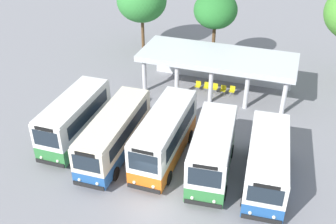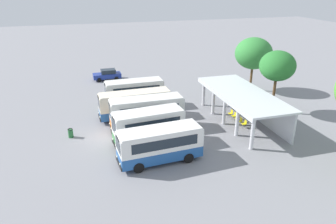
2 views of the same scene
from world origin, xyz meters
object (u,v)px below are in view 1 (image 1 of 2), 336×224
city_bus_middle_cream (165,135)px  city_bus_fifth_blue (267,161)px  city_bus_second_in_row (115,133)px  waiting_chair_second_from_end (207,86)px  city_bus_nearest_orange (75,118)px  waiting_chair_fifth_seat (232,90)px  waiting_chair_middle_seat (215,87)px  waiting_chair_fourth_seat (223,89)px  waiting_chair_end_by_column (198,85)px  city_bus_fourth_amber (212,150)px

city_bus_middle_cream → city_bus_fifth_blue: size_ratio=1.04×
city_bus_second_in_row → city_bus_fifth_blue: city_bus_fifth_blue is taller
city_bus_second_in_row → waiting_chair_second_from_end: bearing=70.7°
city_bus_nearest_orange → waiting_chair_fifth_seat: bearing=47.2°
city_bus_second_in_row → city_bus_fifth_blue: bearing=1.2°
waiting_chair_middle_seat → waiting_chair_fourth_seat: (0.74, -0.10, 0.00)m
city_bus_nearest_orange → waiting_chair_fifth_seat: 13.53m
city_bus_fifth_blue → waiting_chair_middle_seat: bearing=118.0°
city_bus_fifth_blue → waiting_chair_fourth_seat: size_ratio=8.44×
city_bus_fifth_blue → waiting_chair_end_by_column: bearing=124.2°
waiting_chair_second_from_end → waiting_chair_fourth_seat: size_ratio=1.00×
city_bus_second_in_row → city_bus_middle_cream: city_bus_middle_cream is taller
city_bus_fifth_blue → waiting_chair_fifth_seat: city_bus_fifth_blue is taller
city_bus_nearest_orange → waiting_chair_fourth_seat: 12.95m
city_bus_fourth_amber → waiting_chair_fourth_seat: (-1.41, 10.31, -1.33)m
city_bus_second_in_row → city_bus_middle_cream: 3.33m
city_bus_middle_cream → waiting_chair_middle_seat: bearing=83.5°
waiting_chair_end_by_column → city_bus_fourth_amber: bearing=-70.6°
waiting_chair_middle_seat → city_bus_fourth_amber: bearing=-78.3°
city_bus_middle_cream → city_bus_fourth_amber: (3.28, -0.58, -0.03)m
waiting_chair_second_from_end → waiting_chair_fourth_seat: bearing=-3.8°
city_bus_fourth_amber → waiting_chair_second_from_end: size_ratio=7.79×
waiting_chair_second_from_end → waiting_chair_fifth_seat: size_ratio=1.00×
city_bus_fifth_blue → waiting_chair_middle_seat: 11.63m
city_bus_fifth_blue → waiting_chair_fifth_seat: 11.02m
waiting_chair_second_from_end → waiting_chair_middle_seat: same height
waiting_chair_fifth_seat → city_bus_fifth_blue: bearing=-68.9°
city_bus_second_in_row → city_bus_fourth_amber: size_ratio=1.20×
city_bus_middle_cream → city_bus_fifth_blue: 6.57m
city_bus_middle_cream → waiting_chair_fifth_seat: size_ratio=8.77×
city_bus_fifth_blue → waiting_chair_end_by_column: size_ratio=8.44×
city_bus_middle_cream → waiting_chair_middle_seat: (1.12, 9.83, -1.36)m
waiting_chair_fourth_seat → city_bus_fifth_blue: bearing=-65.1°
waiting_chair_fourth_seat → waiting_chair_fifth_seat: 0.75m
city_bus_nearest_orange → waiting_chair_middle_seat: size_ratio=8.16×
city_bus_nearest_orange → waiting_chair_second_from_end: bearing=54.9°
city_bus_fifth_blue → waiting_chair_middle_seat: city_bus_fifth_blue is taller
city_bus_second_in_row → waiting_chair_middle_seat: city_bus_second_in_row is taller
waiting_chair_middle_seat → city_bus_fifth_blue: bearing=-62.0°
waiting_chair_fourth_seat → city_bus_second_in_row: bearing=-116.5°
city_bus_nearest_orange → city_bus_second_in_row: city_bus_nearest_orange is taller
city_bus_fifth_blue → waiting_chair_second_from_end: city_bus_fifth_blue is taller
city_bus_second_in_row → waiting_chair_fifth_seat: size_ratio=9.38×
city_bus_middle_cream → city_bus_second_in_row: bearing=-170.0°
city_bus_fourth_amber → waiting_chair_middle_seat: size_ratio=7.79×
city_bus_fourth_amber → waiting_chair_second_from_end: city_bus_fourth_amber is taller
waiting_chair_second_from_end → waiting_chair_middle_seat: 0.74m
city_bus_second_in_row → waiting_chair_middle_seat: bearing=67.1°
waiting_chair_end_by_column → city_bus_middle_cream: bearing=-87.9°
waiting_chair_end_by_column → waiting_chair_fifth_seat: size_ratio=1.00×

